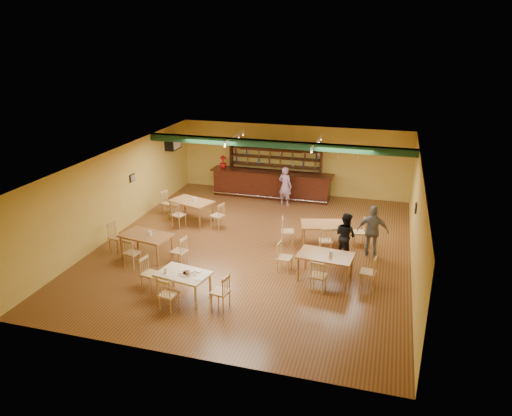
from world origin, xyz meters
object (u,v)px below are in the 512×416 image
(near_table, at_px, (184,285))
(patron_bar, at_px, (285,186))
(dining_table_a, at_px, (192,211))
(patron_right_a, at_px, (345,235))
(dining_table_d, at_px, (325,267))
(dining_table_b, at_px, (323,234))
(bar_counter, at_px, (271,184))
(dining_table_c, at_px, (147,246))

(near_table, xyz_separation_m, patron_bar, (0.96, 7.99, 0.44))
(dining_table_a, xyz_separation_m, patron_bar, (2.99, 2.69, 0.42))
(patron_right_a, bearing_deg, near_table, 78.77)
(dining_table_d, height_order, patron_right_a, patron_right_a)
(dining_table_d, distance_m, patron_bar, 6.44)
(dining_table_a, distance_m, patron_bar, 4.04)
(dining_table_b, xyz_separation_m, patron_bar, (-2.11, 3.51, 0.44))
(patron_bar, distance_m, patron_right_a, 5.20)
(bar_counter, relative_size, near_table, 3.87)
(dining_table_b, relative_size, near_table, 1.10)
(bar_counter, height_order, patron_bar, patron_bar)
(patron_right_a, bearing_deg, bar_counter, -19.04)
(dining_table_b, xyz_separation_m, near_table, (-3.07, -4.48, -0.01))
(dining_table_c, xyz_separation_m, dining_table_d, (5.62, 0.11, -0.00))
(dining_table_d, distance_m, patron_right_a, 1.69)
(bar_counter, distance_m, dining_table_b, 5.21)
(bar_counter, distance_m, dining_table_c, 7.23)
(bar_counter, height_order, dining_table_b, bar_counter)
(near_table, height_order, patron_bar, patron_bar)
(dining_table_a, height_order, patron_right_a, patron_right_a)
(near_table, bearing_deg, patron_bar, 93.33)
(dining_table_a, bearing_deg, dining_table_c, -73.88)
(bar_counter, xyz_separation_m, dining_table_d, (3.30, -6.73, -0.18))
(bar_counter, distance_m, dining_table_d, 7.50)
(bar_counter, xyz_separation_m, dining_table_a, (-2.21, -3.51, -0.17))
(dining_table_a, relative_size, dining_table_c, 1.01)
(bar_counter, relative_size, patron_right_a, 3.52)
(dining_table_a, distance_m, patron_right_a, 6.13)
(dining_table_a, height_order, dining_table_d, dining_table_a)
(dining_table_b, height_order, near_table, dining_table_b)
(dining_table_b, distance_m, dining_table_d, 2.44)
(dining_table_b, distance_m, dining_table_c, 5.79)
(dining_table_b, bearing_deg, dining_table_a, 156.82)
(dining_table_b, bearing_deg, dining_table_d, -94.39)
(dining_table_a, bearing_deg, bar_counter, 75.82)
(bar_counter, height_order, near_table, bar_counter)
(near_table, xyz_separation_m, patron_right_a, (3.87, 3.68, 0.38))
(dining_table_a, xyz_separation_m, dining_table_c, (-0.11, -3.33, -0.01))
(bar_counter, relative_size, dining_table_a, 3.36)
(bar_counter, distance_m, near_table, 8.82)
(patron_right_a, bearing_deg, patron_bar, -20.71)
(dining_table_b, distance_m, patron_bar, 4.12)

